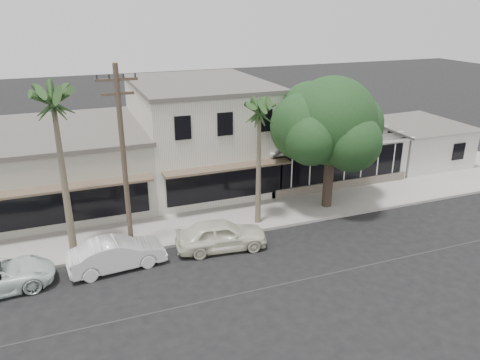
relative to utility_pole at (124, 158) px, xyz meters
name	(u,v)px	position (x,y,z in m)	size (l,w,h in m)	color
ground	(350,269)	(9.00, -5.20, -4.79)	(140.00, 140.00, 0.00)	black
sidewalk_north	(147,233)	(1.00, 1.55, -4.71)	(90.00, 3.50, 0.15)	#9E9991
corner_shop	(314,136)	(14.00, 7.27, -2.17)	(10.40, 8.60, 5.10)	white
side_cottage	(415,143)	(22.20, 6.30, -3.29)	(6.00, 6.00, 3.00)	white
row_building_near	(200,134)	(6.00, 8.30, -1.54)	(8.00, 10.00, 6.50)	silver
row_building_midnear	(58,167)	(-3.00, 8.30, -2.69)	(10.00, 10.00, 4.20)	#B4B1A2
utility_pole	(124,158)	(0.00, 0.00, 0.00)	(1.80, 0.24, 9.00)	brown
car_0	(221,235)	(4.16, -1.27, -4.03)	(1.79, 4.44, 1.51)	silver
car_1	(117,254)	(-0.84, -1.25, -4.07)	(1.51, 4.34, 1.43)	white
shade_tree	(329,123)	(11.52, 1.43, 0.30)	(6.97, 6.30, 7.73)	#423528
palm_east	(259,112)	(6.92, 0.61, 1.44)	(2.70, 2.70, 7.25)	#726651
palm_mid	(53,102)	(-2.65, 0.72, 2.61)	(3.21, 3.21, 8.60)	#726651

